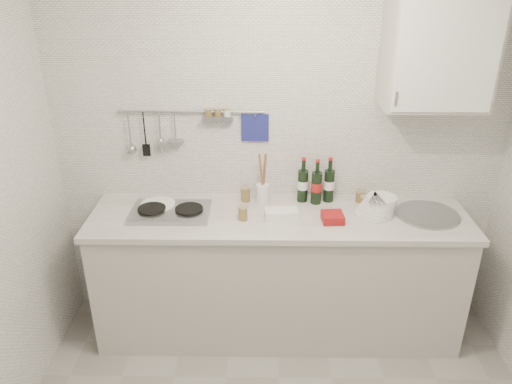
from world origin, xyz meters
TOP-DOWN VIEW (x-y plane):
  - back_wall at (0.00, 1.40)m, footprint 3.00×0.02m
  - counter at (0.01, 1.10)m, footprint 2.44×0.64m
  - wall_rail at (-0.60, 1.37)m, footprint 0.98×0.09m
  - wall_cabinet at (0.90, 1.22)m, footprint 0.60×0.38m
  - plate_stack_hob at (-0.80, 1.17)m, footprint 0.24×0.24m
  - plate_stack_sink at (0.63, 1.12)m, footprint 0.26×0.25m
  - wine_bottles at (0.25, 1.30)m, footprint 0.25×0.11m
  - butter_dish at (0.01, 1.05)m, footprint 0.22×0.12m
  - strawberry_punnet at (0.33, 1.02)m, footprint 0.14×0.14m
  - utensil_crock at (-0.11, 1.27)m, footprint 0.09×0.09m
  - jar_a at (-0.22, 1.30)m, footprint 0.07×0.07m
  - jar_b at (0.56, 1.30)m, footprint 0.07×0.07m
  - jar_c at (0.56, 1.20)m, footprint 0.06×0.06m
  - jar_d at (-0.23, 1.03)m, footprint 0.06×0.06m

SIDE VIEW (x-z plane):
  - counter at x=0.01m, z-range -0.05..0.92m
  - plate_stack_hob at x=-0.80m, z-range 0.92..0.96m
  - strawberry_punnet at x=0.33m, z-range 0.92..0.97m
  - butter_dish at x=0.01m, z-range 0.92..0.98m
  - jar_b at x=0.56m, z-range 0.92..1.00m
  - jar_c at x=0.56m, z-range 0.92..1.01m
  - jar_d at x=-0.23m, z-range 0.92..1.02m
  - jar_a at x=-0.22m, z-range 0.92..1.02m
  - plate_stack_sink at x=0.63m, z-range 0.91..1.04m
  - utensil_crock at x=-0.11m, z-range 0.82..1.18m
  - wine_bottles at x=0.25m, z-range 0.92..1.23m
  - back_wall at x=0.00m, z-range 0.00..2.50m
  - wall_rail at x=-0.60m, z-range 1.26..1.60m
  - wall_cabinet at x=0.90m, z-range 1.60..2.30m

